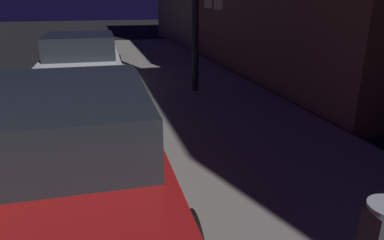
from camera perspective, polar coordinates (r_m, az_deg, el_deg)
car_red at (r=4.01m, az=-19.22°, el=-4.96°), size 2.17×4.45×1.43m
car_white at (r=9.77m, az=-17.26°, el=8.87°), size 2.16×4.40×1.43m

